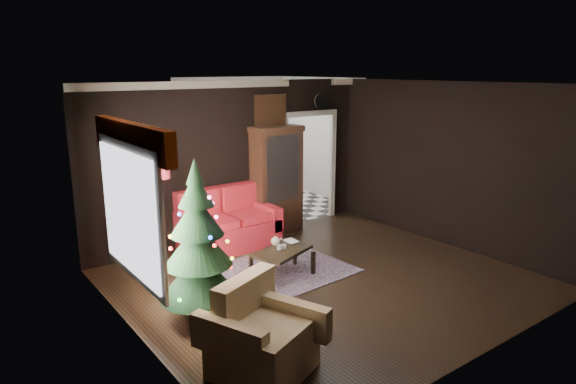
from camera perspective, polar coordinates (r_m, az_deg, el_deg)
floor at (r=7.49m, az=4.17°, el=-9.92°), size 5.50×5.50×0.00m
ceiling at (r=6.86m, az=4.58°, el=12.03°), size 5.50×5.50×0.00m
wall_back at (r=9.04m, az=-6.06°, el=3.49°), size 5.50×0.00×5.50m
wall_front at (r=5.48m, az=21.77°, el=-4.31°), size 5.50×0.00×5.50m
wall_left at (r=5.69m, az=-17.12°, el=-3.25°), size 0.00×5.50×5.50m
wall_right at (r=9.05m, az=17.68°, el=2.93°), size 0.00×5.50×5.50m
doorway at (r=10.06m, az=2.35°, el=2.58°), size 1.10×0.10×2.10m
left_window at (r=5.87m, az=-17.45°, el=-2.25°), size 0.05×1.60×1.40m
valance at (r=5.73m, az=-17.29°, el=5.78°), size 0.12×2.10×0.35m
kitchen_floor at (r=11.47m, az=-2.40°, el=-1.38°), size 3.00×3.00×0.00m
kitchen_window at (r=12.37m, az=-6.30°, el=7.68°), size 0.70×0.06×0.70m
rug at (r=7.71m, az=-1.67°, el=-9.11°), size 2.36×1.79×0.01m
loveseat at (r=8.68m, az=-6.67°, el=-3.08°), size 1.70×0.90×1.00m
curio_cabinet at (r=9.34m, az=-1.31°, el=1.08°), size 0.90×0.45×1.90m
floor_lamp at (r=7.88m, az=-13.79°, el=-2.65°), size 0.29×0.29×1.59m
christmas_tree at (r=6.03m, az=-10.13°, el=-5.37°), size 0.98×0.98×1.83m
armchair at (r=5.24m, az=-2.92°, el=-15.37°), size 1.18×1.18×0.93m
coffee_table at (r=7.55m, az=-0.65°, el=-7.95°), size 1.00×0.79×0.39m
teapot at (r=7.63m, az=-1.44°, el=-5.55°), size 0.19×0.19×0.14m
cup_a at (r=7.53m, az=-0.44°, el=-6.16°), size 0.09×0.09×0.06m
cup_b at (r=7.49m, az=-0.97°, el=-6.24°), size 0.08×0.08×0.07m
book at (r=7.73m, az=-0.16°, el=-4.92°), size 0.18×0.02×0.24m
wall_clock at (r=10.00m, az=3.75°, el=10.20°), size 0.32×0.32×0.06m
painting at (r=9.29m, az=-2.02°, el=9.13°), size 0.62×0.05×0.52m
kitchen_counter at (r=12.35m, az=-5.56°, el=1.81°), size 1.80×0.60×0.90m
kitchen_table at (r=10.98m, az=-2.84°, el=-0.07°), size 0.70×0.70×0.75m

